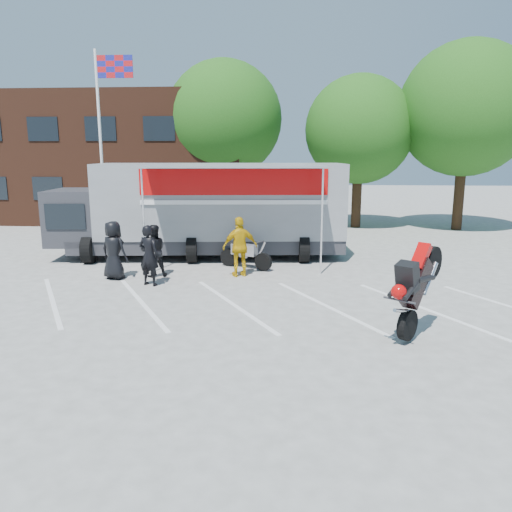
# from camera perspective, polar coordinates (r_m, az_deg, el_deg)

# --- Properties ---
(ground) EXTENTS (100.00, 100.00, 0.00)m
(ground) POSITION_cam_1_polar(r_m,az_deg,el_deg) (11.96, -4.15, -6.95)
(ground) COLOR #A9A9A4
(ground) RESTS_ON ground
(parking_bay_lines) EXTENTS (18.09, 13.33, 0.01)m
(parking_bay_lines) POSITION_cam_1_polar(r_m,az_deg,el_deg) (12.90, -3.51, -5.51)
(parking_bay_lines) COLOR white
(parking_bay_lines) RESTS_ON ground
(office_building) EXTENTS (18.00, 8.00, 7.00)m
(office_building) POSITION_cam_1_polar(r_m,az_deg,el_deg) (31.45, -17.95, 10.58)
(office_building) COLOR #4A2618
(office_building) RESTS_ON ground
(flagpole) EXTENTS (1.61, 0.12, 8.00)m
(flagpole) POSITION_cam_1_polar(r_m,az_deg,el_deg) (22.67, -16.84, 14.35)
(flagpole) COLOR white
(flagpole) RESTS_ON ground
(tree_left) EXTENTS (6.12, 6.12, 8.64)m
(tree_left) POSITION_cam_1_polar(r_m,az_deg,el_deg) (27.51, -3.66, 15.34)
(tree_left) COLOR #382314
(tree_left) RESTS_ON ground
(tree_mid) EXTENTS (5.44, 5.44, 7.68)m
(tree_mid) POSITION_cam_1_polar(r_m,az_deg,el_deg) (26.44, 11.72, 13.92)
(tree_mid) COLOR #382314
(tree_mid) RESTS_ON ground
(tree_right) EXTENTS (6.46, 6.46, 9.12)m
(tree_right) POSITION_cam_1_polar(r_m,az_deg,el_deg) (27.10, 22.87, 15.19)
(tree_right) COLOR #382314
(tree_right) RESTS_ON ground
(transporter_truck) EXTENTS (11.23, 6.15, 3.44)m
(transporter_truck) POSITION_cam_1_polar(r_m,az_deg,el_deg) (18.76, -5.42, -0.08)
(transporter_truck) COLOR gray
(transporter_truck) RESTS_ON ground
(parked_motorcycle) EXTENTS (2.11, 1.54, 1.06)m
(parked_motorcycle) POSITION_cam_1_polar(r_m,az_deg,el_deg) (16.81, -1.20, -1.42)
(parked_motorcycle) COLOR #ADADB2
(parked_motorcycle) RESTS_ON ground
(stunt_bike_rider) EXTENTS (1.80, 1.96, 2.15)m
(stunt_bike_rider) POSITION_cam_1_polar(r_m,az_deg,el_deg) (11.44, 18.40, -8.42)
(stunt_bike_rider) COLOR black
(stunt_bike_rider) RESTS_ON ground
(spectator_leather_a) EXTENTS (1.02, 0.84, 1.80)m
(spectator_leather_a) POSITION_cam_1_polar(r_m,az_deg,el_deg) (15.85, -15.95, 0.64)
(spectator_leather_a) COLOR black
(spectator_leather_a) RESTS_ON ground
(spectator_leather_b) EXTENTS (0.76, 0.62, 1.79)m
(spectator_leather_b) POSITION_cam_1_polar(r_m,az_deg,el_deg) (14.83, -12.14, 0.07)
(spectator_leather_b) COLOR black
(spectator_leather_b) RESTS_ON ground
(spectator_leather_c) EXTENTS (0.98, 0.89, 1.64)m
(spectator_leather_c) POSITION_cam_1_polar(r_m,az_deg,el_deg) (15.86, -11.63, 0.58)
(spectator_leather_c) COLOR black
(spectator_leather_c) RESTS_ON ground
(spectator_hivis) EXTENTS (1.19, 0.83, 1.88)m
(spectator_hivis) POSITION_cam_1_polar(r_m,az_deg,el_deg) (15.57, -1.84, 1.06)
(spectator_hivis) COLOR #D9A60B
(spectator_hivis) RESTS_ON ground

